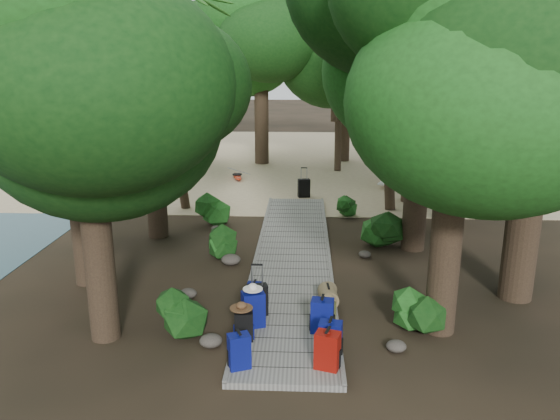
# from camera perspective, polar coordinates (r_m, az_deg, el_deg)

# --- Properties ---
(ground) EXTENTS (120.00, 120.00, 0.00)m
(ground) POSITION_cam_1_polar(r_m,az_deg,el_deg) (13.64, 1.24, -6.61)
(ground) COLOR #322519
(ground) RESTS_ON ground
(sand_beach) EXTENTS (40.00, 22.00, 0.02)m
(sand_beach) POSITION_cam_1_polar(r_m,az_deg,el_deg) (29.09, 2.00, 5.34)
(sand_beach) COLOR tan
(sand_beach) RESTS_ON ground
(boardwalk) EXTENTS (2.00, 12.00, 0.12)m
(boardwalk) POSITION_cam_1_polar(r_m,az_deg,el_deg) (14.55, 1.33, -4.91)
(boardwalk) COLOR gray
(boardwalk) RESTS_ON ground
(backpack_left_a) EXTENTS (0.43, 0.37, 0.67)m
(backpack_left_a) POSITION_cam_1_polar(r_m,az_deg,el_deg) (9.42, -4.29, -14.32)
(backpack_left_a) COLOR #050370
(backpack_left_a) RESTS_ON boardwalk
(backpack_left_b) EXTENTS (0.37, 0.28, 0.62)m
(backpack_left_b) POSITION_cam_1_polar(r_m,az_deg,el_deg) (10.25, -3.81, -11.84)
(backpack_left_b) COLOR black
(backpack_left_b) RESTS_ON boardwalk
(backpack_left_c) EXTENTS (0.50, 0.42, 0.78)m
(backpack_left_c) POSITION_cam_1_polar(r_m,az_deg,el_deg) (10.70, -2.82, -10.12)
(backpack_left_c) COLOR #050370
(backpack_left_c) RESTS_ON boardwalk
(backpack_left_d) EXTENTS (0.34, 0.26, 0.49)m
(backpack_left_d) POSITION_cam_1_polar(r_m,az_deg,el_deg) (11.74, -2.64, -8.51)
(backpack_left_d) COLOR #050370
(backpack_left_d) RESTS_ON boardwalk
(backpack_right_a) EXTENTS (0.47, 0.39, 0.71)m
(backpack_right_a) POSITION_cam_1_polar(r_m,az_deg,el_deg) (9.41, 4.98, -14.22)
(backpack_right_a) COLOR maroon
(backpack_right_a) RESTS_ON boardwalk
(backpack_right_b) EXTENTS (0.44, 0.34, 0.71)m
(backpack_right_b) POSITION_cam_1_polar(r_m,az_deg,el_deg) (9.76, 5.27, -13.10)
(backpack_right_b) COLOR #050370
(backpack_right_b) RESTS_ON boardwalk
(backpack_right_c) EXTENTS (0.45, 0.35, 0.72)m
(backpack_right_c) POSITION_cam_1_polar(r_m,az_deg,el_deg) (10.53, 4.44, -10.78)
(backpack_right_c) COLOR #050370
(backpack_right_c) RESTS_ON boardwalk
(backpack_right_d) EXTENTS (0.39, 0.34, 0.51)m
(backpack_right_d) POSITION_cam_1_polar(r_m,az_deg,el_deg) (10.90, 4.80, -10.44)
(backpack_right_d) COLOR #3D441E
(backpack_right_d) RESTS_ON boardwalk
(duffel_right_khaki) EXTENTS (0.44, 0.62, 0.40)m
(duffel_right_khaki) POSITION_cam_1_polar(r_m,az_deg,el_deg) (11.68, 5.05, -8.90)
(duffel_right_khaki) COLOR olive
(duffel_right_khaki) RESTS_ON boardwalk
(suitcase_on_boardwalk) EXTENTS (0.46, 0.33, 0.64)m
(suitcase_on_boardwalk) POSITION_cam_1_polar(r_m,az_deg,el_deg) (11.17, -2.38, -9.36)
(suitcase_on_boardwalk) COLOR black
(suitcase_on_boardwalk) RESTS_ON boardwalk
(lone_suitcase_on_sand) EXTENTS (0.49, 0.35, 0.70)m
(lone_suitcase_on_sand) POSITION_cam_1_polar(r_m,az_deg,el_deg) (20.89, 2.51, 2.30)
(lone_suitcase_on_sand) COLOR black
(lone_suitcase_on_sand) RESTS_ON sand_beach
(hat_brown) EXTENTS (0.42, 0.42, 0.13)m
(hat_brown) POSITION_cam_1_polar(r_m,az_deg,el_deg) (10.11, -4.06, -9.87)
(hat_brown) COLOR #51351E
(hat_brown) RESTS_ON backpack_left_b
(hat_white) EXTENTS (0.38, 0.38, 0.13)m
(hat_white) POSITION_cam_1_polar(r_m,az_deg,el_deg) (10.49, -2.86, -7.94)
(hat_white) COLOR silver
(hat_white) RESTS_ON backpack_left_c
(kayak) EXTENTS (1.37, 3.10, 0.30)m
(kayak) POSITION_cam_1_polar(r_m,az_deg,el_deg) (24.17, -4.49, 3.60)
(kayak) COLOR #B3270F
(kayak) RESTS_ON sand_beach
(sun_lounger) EXTENTS (1.41, 2.19, 0.67)m
(sun_lounger) POSITION_cam_1_polar(r_m,az_deg,el_deg) (23.07, 11.37, 3.24)
(sun_lounger) COLOR silver
(sun_lounger) RESTS_ON sand_beach
(tree_right_a) EXTENTS (5.03, 5.03, 8.39)m
(tree_right_a) POSITION_cam_1_polar(r_m,az_deg,el_deg) (10.21, 18.01, 9.48)
(tree_right_a) COLOR black
(tree_right_a) RESTS_ON ground
(tree_right_b) EXTENTS (5.80, 5.80, 10.36)m
(tree_right_b) POSITION_cam_1_polar(r_m,az_deg,el_deg) (12.38, 25.88, 14.24)
(tree_right_b) COLOR black
(tree_right_b) RESTS_ON ground
(tree_right_c) EXTENTS (5.34, 5.34, 9.25)m
(tree_right_c) POSITION_cam_1_polar(r_m,az_deg,el_deg) (14.94, 14.79, 13.04)
(tree_right_c) COLOR black
(tree_right_c) RESTS_ON ground
(tree_right_d) EXTENTS (5.41, 5.41, 9.92)m
(tree_right_d) POSITION_cam_1_polar(r_m,az_deg,el_deg) (17.78, 18.61, 14.16)
(tree_right_d) COLOR black
(tree_right_d) RESTS_ON ground
(tree_right_e) EXTENTS (5.51, 5.51, 9.92)m
(tree_right_e) POSITION_cam_1_polar(r_m,az_deg,el_deg) (20.28, 14.32, 14.55)
(tree_right_e) COLOR black
(tree_right_e) RESTS_ON ground
(tree_right_f) EXTENTS (4.97, 4.97, 8.87)m
(tree_right_f) POSITION_cam_1_polar(r_m,az_deg,el_deg) (22.91, 17.88, 13.03)
(tree_right_f) COLOR black
(tree_right_f) RESTS_ON ground
(tree_left_a) EXTENTS (4.70, 4.70, 7.84)m
(tree_left_a) POSITION_cam_1_polar(r_m,az_deg,el_deg) (10.06, -19.50, 7.68)
(tree_left_a) COLOR black
(tree_left_a) RESTS_ON ground
(tree_left_b) EXTENTS (4.45, 4.45, 8.02)m
(tree_left_b) POSITION_cam_1_polar(r_m,az_deg,el_deg) (12.95, -20.94, 9.51)
(tree_left_b) COLOR black
(tree_left_b) RESTS_ON ground
(tree_left_c) EXTENTS (4.85, 4.85, 8.43)m
(tree_left_c) POSITION_cam_1_polar(r_m,az_deg,el_deg) (16.02, -13.44, 11.81)
(tree_left_c) COLOR black
(tree_left_c) RESTS_ON ground
(tree_back_a) EXTENTS (5.78, 5.78, 10.00)m
(tree_back_a) POSITION_cam_1_polar(r_m,az_deg,el_deg) (27.42, -1.99, 15.22)
(tree_back_a) COLOR black
(tree_back_a) RESTS_ON ground
(tree_back_b) EXTENTS (5.73, 5.73, 10.23)m
(tree_back_b) POSITION_cam_1_polar(r_m,az_deg,el_deg) (28.38, 6.83, 15.36)
(tree_back_b) COLOR black
(tree_back_b) RESTS_ON ground
(tree_back_c) EXTENTS (5.10, 5.10, 9.17)m
(tree_back_c) POSITION_cam_1_polar(r_m,az_deg,el_deg) (28.81, 12.69, 14.05)
(tree_back_c) COLOR black
(tree_back_c) RESTS_ON ground
(tree_back_d) EXTENTS (4.93, 4.93, 8.22)m
(tree_back_d) POSITION_cam_1_polar(r_m,az_deg,el_deg) (28.19, -9.09, 13.23)
(tree_back_d) COLOR black
(tree_back_d) RESTS_ON ground
(palm_right_a) EXTENTS (4.92, 4.92, 8.39)m
(palm_right_a) POSITION_cam_1_polar(r_m,az_deg,el_deg) (19.28, 12.40, 12.36)
(palm_right_a) COLOR #194212
(palm_right_a) RESTS_ON ground
(palm_right_b) EXTENTS (4.53, 4.53, 8.75)m
(palm_right_b) POSITION_cam_1_polar(r_m,az_deg,el_deg) (24.79, 14.81, 13.25)
(palm_right_b) COLOR #194212
(palm_right_b) RESTS_ON ground
(palm_right_c) EXTENTS (4.36, 4.36, 6.94)m
(palm_right_c) POSITION_cam_1_polar(r_m,az_deg,el_deg) (25.89, 6.76, 11.71)
(palm_right_c) COLOR #194212
(palm_right_c) RESTS_ON ground
(palm_left_a) EXTENTS (4.44, 4.44, 7.07)m
(palm_left_a) POSITION_cam_1_polar(r_m,az_deg,el_deg) (19.11, -11.09, 10.42)
(palm_left_a) COLOR #194212
(palm_left_a) RESTS_ON ground
(rock_left_a) EXTENTS (0.43, 0.38, 0.23)m
(rock_left_a) POSITION_cam_1_polar(r_m,az_deg,el_deg) (10.43, -7.24, -13.39)
(rock_left_a) COLOR #4C473F
(rock_left_a) RESTS_ON ground
(rock_left_b) EXTENTS (0.40, 0.36, 0.22)m
(rock_left_b) POSITION_cam_1_polar(r_m,az_deg,el_deg) (12.42, -9.59, -8.61)
(rock_left_b) COLOR #4C473F
(rock_left_b) RESTS_ON ground
(rock_left_c) EXTENTS (0.50, 0.45, 0.28)m
(rock_left_c) POSITION_cam_1_polar(r_m,az_deg,el_deg) (14.19, -5.15, -5.18)
(rock_left_c) COLOR #4C473F
(rock_left_c) RESTS_ON ground
(rock_left_d) EXTENTS (0.30, 0.27, 0.17)m
(rock_left_d) POSITION_cam_1_polar(r_m,az_deg,el_deg) (17.00, -6.70, -1.90)
(rock_left_d) COLOR #4C473F
(rock_left_d) RESTS_ON ground
(rock_right_a) EXTENTS (0.37, 0.33, 0.20)m
(rock_right_a) POSITION_cam_1_polar(r_m,az_deg,el_deg) (10.42, 12.04, -13.74)
(rock_right_a) COLOR #4C473F
(rock_right_a) RESTS_ON ground
(rock_right_b) EXTENTS (0.43, 0.39, 0.24)m
(rock_right_b) POSITION_cam_1_polar(r_m,az_deg,el_deg) (12.30, 13.78, -9.03)
(rock_right_b) COLOR #4C473F
(rock_right_b) RESTS_ON ground
(rock_right_c) EXTENTS (0.33, 0.30, 0.18)m
(rock_right_c) POSITION_cam_1_polar(r_m,az_deg,el_deg) (14.82, 8.84, -4.58)
(rock_right_c) COLOR #4C473F
(rock_right_c) RESTS_ON ground
(shrub_left_a) EXTENTS (1.04, 1.04, 0.93)m
(shrub_left_a) POSITION_cam_1_polar(r_m,az_deg,el_deg) (10.67, -10.72, -10.73)
(shrub_left_a) COLOR #194514
(shrub_left_a) RESTS_ON ground
(shrub_left_b) EXTENTS (0.88, 0.88, 0.79)m
(shrub_left_b) POSITION_cam_1_polar(r_m,az_deg,el_deg) (14.56, -5.73, -3.57)
(shrub_left_b) COLOR #194514
(shrub_left_b) RESTS_ON ground
(shrub_left_c) EXTENTS (1.08, 1.08, 0.98)m
(shrub_left_c) POSITION_cam_1_polar(r_m,az_deg,el_deg) (17.58, -7.13, 0.05)
(shrub_left_c) COLOR #194514
(shrub_left_c) RESTS_ON ground
(shrub_right_a) EXTENTS (0.88, 0.88, 0.79)m
(shrub_right_a) POSITION_cam_1_polar(r_m,az_deg,el_deg) (10.99, 14.03, -10.53)
(shrub_right_a) COLOR #194514
(shrub_right_a) RESTS_ON ground
(shrub_right_b) EXTENTS (1.18, 1.18, 1.06)m
(shrub_right_b) POSITION_cam_1_polar(r_m,az_deg,el_deg) (15.52, 10.51, -2.03)
(shrub_right_b) COLOR #194514
(shrub_right_b) RESTS_ON ground
(shrub_right_c) EXTENTS (0.77, 0.77, 0.69)m
(shrub_right_c) POSITION_cam_1_polar(r_m,az_deg,el_deg) (18.49, 6.75, 0.38)
(shrub_right_c) COLOR #194514
(shrub_right_c) RESTS_ON ground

